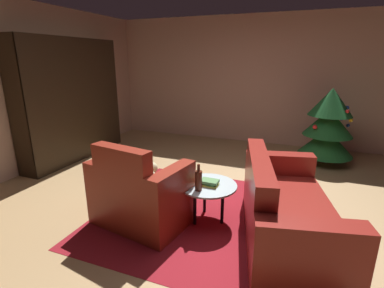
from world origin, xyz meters
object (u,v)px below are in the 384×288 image
(couch_red, at_px, (284,213))
(coffee_table, at_px, (208,188))
(bookshelf_unit, at_px, (78,100))
(armchair_red, at_px, (140,195))
(decorated_tree, at_px, (328,125))
(book_stack_on_table, at_px, (210,183))
(bottle_on_table, at_px, (198,180))

(couch_red, relative_size, coffee_table, 2.90)
(bookshelf_unit, bearing_deg, armchair_red, -36.81)
(bookshelf_unit, relative_size, decorated_tree, 1.66)
(coffee_table, relative_size, decorated_tree, 0.49)
(bookshelf_unit, height_order, couch_red, bookshelf_unit)
(coffee_table, distance_m, book_stack_on_table, 0.08)
(bookshelf_unit, relative_size, bottle_on_table, 7.49)
(couch_red, xyz_separation_m, bottle_on_table, (-0.88, -0.07, 0.24))
(book_stack_on_table, distance_m, bottle_on_table, 0.19)
(couch_red, relative_size, bottle_on_table, 6.45)
(armchair_red, relative_size, couch_red, 0.59)
(couch_red, xyz_separation_m, decorated_tree, (0.50, 2.61, 0.37))
(couch_red, distance_m, coffee_table, 0.83)
(book_stack_on_table, bearing_deg, decorated_tree, 62.76)
(decorated_tree, bearing_deg, couch_red, -100.77)
(book_stack_on_table, bearing_deg, armchair_red, -154.92)
(couch_red, bearing_deg, decorated_tree, 79.23)
(couch_red, bearing_deg, book_stack_on_table, 173.66)
(armchair_red, distance_m, coffee_table, 0.75)
(bookshelf_unit, bearing_deg, book_stack_on_table, -24.80)
(bookshelf_unit, bearing_deg, bottle_on_table, -27.88)
(armchair_red, xyz_separation_m, couch_red, (1.49, 0.24, -0.03))
(coffee_table, xyz_separation_m, bottle_on_table, (-0.05, -0.17, 0.16))
(coffee_table, relative_size, bottle_on_table, 2.22)
(bottle_on_table, bearing_deg, coffee_table, 72.57)
(coffee_table, bearing_deg, bottle_on_table, -107.43)
(book_stack_on_table, bearing_deg, bookshelf_unit, 155.20)
(armchair_red, bearing_deg, bottle_on_table, 15.09)
(armchair_red, bearing_deg, book_stack_on_table, 25.08)
(bottle_on_table, bearing_deg, couch_red, 4.47)
(bookshelf_unit, distance_m, decorated_tree, 4.41)
(bookshelf_unit, xyz_separation_m, book_stack_on_table, (2.94, -1.36, -0.58))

